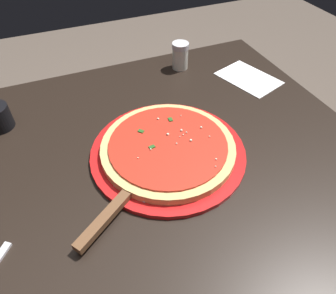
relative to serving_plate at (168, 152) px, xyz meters
name	(u,v)px	position (x,y,z in m)	size (l,w,h in m)	color
restaurant_table	(158,218)	(0.06, -0.05, -0.14)	(0.90, 0.94, 0.73)	black
serving_plate	(168,152)	(0.00, 0.00, 0.00)	(0.32, 0.32, 0.01)	red
pizza	(168,147)	(0.00, 0.00, 0.01)	(0.27, 0.27, 0.02)	#DBB26B
pizza_server	(120,203)	(0.09, -0.13, 0.01)	(0.16, 0.21, 0.01)	silver
napkin_folded_right	(249,78)	(-0.18, 0.31, 0.00)	(0.16, 0.11, 0.00)	white
parmesan_shaker	(180,56)	(-0.31, 0.16, 0.03)	(0.05, 0.05, 0.07)	silver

